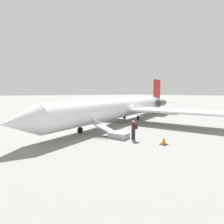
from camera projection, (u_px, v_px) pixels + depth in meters
name	position (u px, v px, depth m)	size (l,w,h in m)	color
ground_plane	(123.00, 122.00, 25.46)	(600.00, 600.00, 0.00)	gray
airplane_main	(126.00, 107.00, 26.06)	(32.50, 25.43, 6.97)	white
boarding_stairs	(115.00, 133.00, 16.55)	(2.29, 4.12, 1.72)	#B2B2B7
passenger	(134.00, 128.00, 15.72)	(0.43, 0.57, 1.74)	#23232D
traffic_cone_near_stairs	(164.00, 141.00, 14.19)	(0.56, 0.56, 0.62)	black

